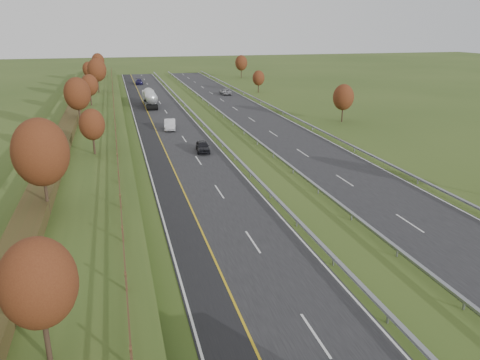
% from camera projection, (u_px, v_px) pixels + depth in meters
% --- Properties ---
extents(ground, '(400.00, 400.00, 0.00)m').
position_uv_depth(ground, '(235.00, 143.00, 67.54)').
color(ground, '#354C1B').
rests_on(ground, ground).
extents(near_carriageway, '(10.50, 200.00, 0.04)m').
position_uv_depth(near_carriageway, '(175.00, 138.00, 70.16)').
color(near_carriageway, black).
rests_on(near_carriageway, ground).
extents(far_carriageway, '(10.50, 200.00, 0.04)m').
position_uv_depth(far_carriageway, '(279.00, 132.00, 74.21)').
color(far_carriageway, black).
rests_on(far_carriageway, ground).
extents(hard_shoulder, '(3.00, 200.00, 0.04)m').
position_uv_depth(hard_shoulder, '(150.00, 140.00, 69.23)').
color(hard_shoulder, black).
rests_on(hard_shoulder, ground).
extents(lane_markings, '(26.75, 200.00, 0.01)m').
position_uv_depth(lane_markings, '(217.00, 136.00, 71.61)').
color(lane_markings, silver).
rests_on(lane_markings, near_carriageway).
extents(embankment_left, '(12.00, 200.00, 2.00)m').
position_uv_depth(embankment_left, '(84.00, 137.00, 66.65)').
color(embankment_left, '#354C1B').
rests_on(embankment_left, ground).
extents(hedge_left, '(2.20, 180.00, 1.10)m').
position_uv_depth(hedge_left, '(67.00, 127.00, 65.67)').
color(hedge_left, '#3A3817').
rests_on(hedge_left, embankment_left).
extents(fence_left, '(0.12, 189.06, 1.20)m').
position_uv_depth(fence_left, '(115.00, 124.00, 66.84)').
color(fence_left, '#422B19').
rests_on(fence_left, embankment_left).
extents(median_barrier_near, '(0.32, 200.00, 0.71)m').
position_uv_depth(median_barrier_near, '(212.00, 132.00, 71.37)').
color(median_barrier_near, gray).
rests_on(median_barrier_near, ground).
extents(median_barrier_far, '(0.32, 200.00, 0.71)m').
position_uv_depth(median_barrier_far, '(244.00, 130.00, 72.62)').
color(median_barrier_far, gray).
rests_on(median_barrier_far, ground).
extents(outer_barrier_far, '(0.32, 200.00, 0.71)m').
position_uv_depth(outer_barrier_far, '(313.00, 126.00, 75.45)').
color(outer_barrier_far, gray).
rests_on(outer_barrier_far, ground).
extents(trees_left, '(6.64, 164.30, 7.66)m').
position_uv_depth(trees_left, '(81.00, 103.00, 61.96)').
color(trees_left, '#2D2116').
rests_on(trees_left, embankment_left).
extents(trees_far, '(8.45, 118.60, 7.12)m').
position_uv_depth(trees_far, '(292.00, 82.00, 102.93)').
color(trees_far, '#2D2116').
rests_on(trees_far, ground).
extents(road_tanker, '(2.40, 11.22, 3.46)m').
position_uv_depth(road_tanker, '(150.00, 97.00, 97.27)').
color(road_tanker, silver).
rests_on(road_tanker, near_carriageway).
extents(car_dark_near, '(2.06, 4.36, 1.44)m').
position_uv_depth(car_dark_near, '(203.00, 146.00, 62.33)').
color(car_dark_near, black).
rests_on(car_dark_near, near_carriageway).
extents(car_silver_mid, '(2.36, 5.15, 1.64)m').
position_uv_depth(car_silver_mid, '(170.00, 124.00, 75.75)').
color(car_silver_mid, silver).
rests_on(car_silver_mid, near_carriageway).
extents(car_small_far, '(2.12, 4.91, 1.41)m').
position_uv_depth(car_small_far, '(139.00, 82.00, 134.09)').
color(car_small_far, '#191441').
rests_on(car_small_far, near_carriageway).
extents(car_oncoming, '(2.29, 4.92, 1.36)m').
position_uv_depth(car_oncoming, '(225.00, 92.00, 114.19)').
color(car_oncoming, '#99989D').
rests_on(car_oncoming, far_carriageway).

